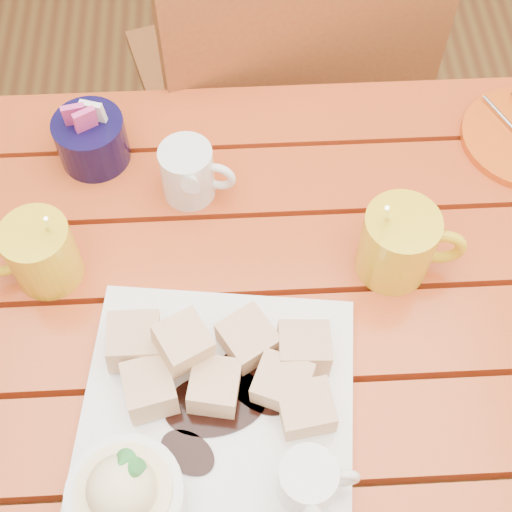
{
  "coord_description": "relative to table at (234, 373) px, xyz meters",
  "views": [
    {
      "loc": [
        0.01,
        -0.34,
        1.51
      ],
      "look_at": [
        0.03,
        0.07,
        0.82
      ],
      "focal_mm": 50.0,
      "sensor_mm": 36.0,
      "label": 1
    }
  ],
  "objects": [
    {
      "name": "ground",
      "position": [
        0.0,
        -0.0,
        -0.64
      ],
      "size": [
        5.0,
        5.0,
        0.0
      ],
      "primitive_type": "plane",
      "color": "brown",
      "rests_on": "ground"
    },
    {
      "name": "table",
      "position": [
        0.0,
        0.0,
        0.0
      ],
      "size": [
        1.2,
        0.79,
        0.75
      ],
      "color": "#9D3814",
      "rests_on": "ground"
    },
    {
      "name": "dessert_plate",
      "position": [
        -0.04,
        -0.12,
        0.14
      ],
      "size": [
        0.32,
        0.32,
        0.12
      ],
      "rotation": [
        0.0,
        0.0,
        -0.12
      ],
      "color": "white",
      "rests_on": "table"
    },
    {
      "name": "coffee_mug_left",
      "position": [
        -0.22,
        0.1,
        0.15
      ],
      "size": [
        0.11,
        0.08,
        0.13
      ],
      "rotation": [
        0.0,
        0.0,
        0.19
      ],
      "color": "yellow",
      "rests_on": "table"
    },
    {
      "name": "coffee_mug_right",
      "position": [
        0.2,
        0.09,
        0.16
      ],
      "size": [
        0.13,
        0.09,
        0.15
      ],
      "rotation": [
        0.0,
        0.0,
        -0.13
      ],
      "color": "yellow",
      "rests_on": "table"
    },
    {
      "name": "cream_pitcher",
      "position": [
        -0.05,
        0.21,
        0.15
      ],
      "size": [
        0.1,
        0.08,
        0.08
      ],
      "rotation": [
        0.0,
        0.0,
        -0.26
      ],
      "color": "white",
      "rests_on": "table"
    },
    {
      "name": "sugar_caddy",
      "position": [
        -0.17,
        0.28,
        0.14
      ],
      "size": [
        0.09,
        0.09,
        0.1
      ],
      "color": "black",
      "rests_on": "table"
    },
    {
      "name": "chair_far",
      "position": [
        0.1,
        0.58,
        -0.1
      ],
      "size": [
        0.56,
        0.56,
        0.96
      ],
      "rotation": [
        0.0,
        0.0,
        3.42
      ],
      "color": "brown",
      "rests_on": "ground"
    }
  ]
}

